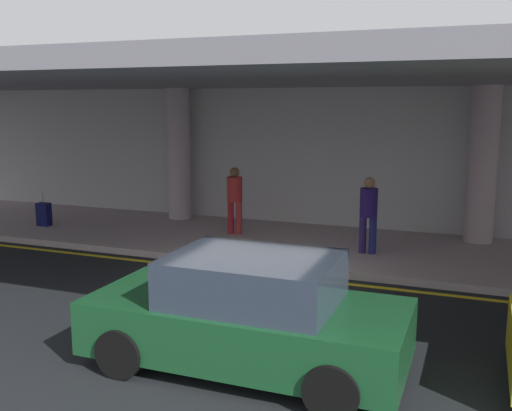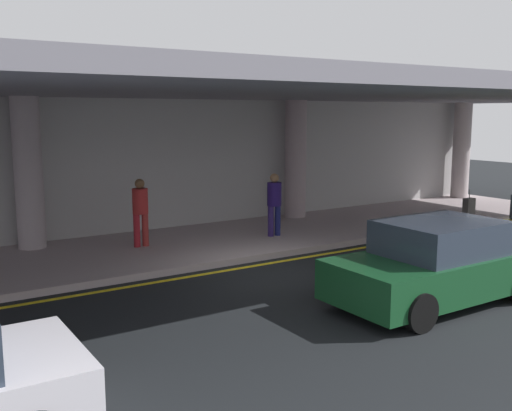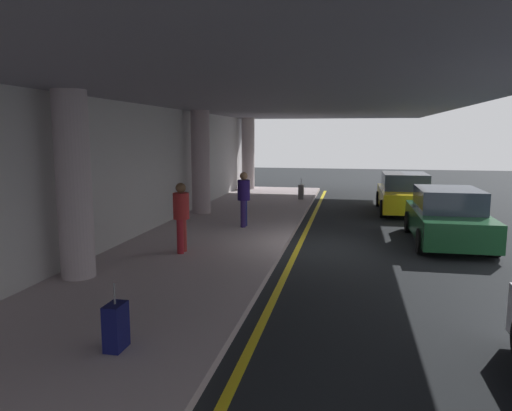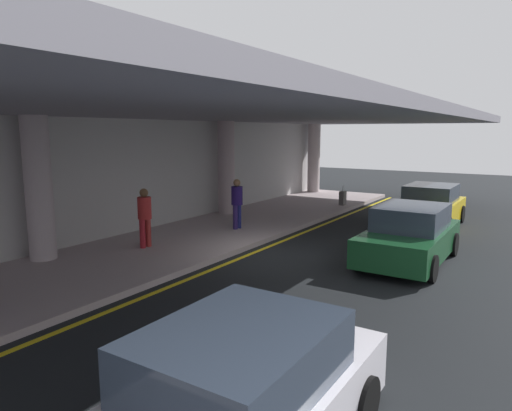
{
  "view_description": "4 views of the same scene",
  "coord_description": "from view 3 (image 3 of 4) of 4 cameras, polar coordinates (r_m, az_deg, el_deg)",
  "views": [
    {
      "loc": [
        3.96,
        -9.86,
        3.4
      ],
      "look_at": [
        -0.69,
        2.14,
        1.13
      ],
      "focal_mm": 40.92,
      "sensor_mm": 36.0,
      "label": 1
    },
    {
      "loc": [
        -7.02,
        -10.06,
        3.4
      ],
      "look_at": [
        0.89,
        2.15,
        1.1
      ],
      "focal_mm": 41.1,
      "sensor_mm": 36.0,
      "label": 2
    },
    {
      "loc": [
        -12.38,
        -0.61,
        2.96
      ],
      "look_at": [
        0.09,
        1.87,
        1.07
      ],
      "focal_mm": 33.64,
      "sensor_mm": 36.0,
      "label": 3
    },
    {
      "loc": [
        -10.77,
        -6.18,
        3.4
      ],
      "look_at": [
        0.98,
        1.33,
        1.15
      ],
      "focal_mm": 32.38,
      "sensor_mm": 36.0,
      "label": 4
    }
  ],
  "objects": [
    {
      "name": "support_column_center",
      "position": [
        24.97,
        -0.95,
        6.2
      ],
      "size": [
        0.66,
        0.66,
        3.65
      ],
      "primitive_type": "cylinder",
      "color": "#B8A9A9",
      "rests_on": "sidewalk"
    },
    {
      "name": "support_column_left_mid",
      "position": [
        17.24,
        -6.6,
        5.13
      ],
      "size": [
        0.66,
        0.66,
        3.65
      ],
      "primitive_type": "cylinder",
      "color": "#B09BA0",
      "rests_on": "sidewalk"
    },
    {
      "name": "car_yellow_taxi",
      "position": [
        19.12,
        17.22,
        1.33
      ],
      "size": [
        4.1,
        1.92,
        1.5
      ],
      "rotation": [
        0.0,
        0.0,
        0.06
      ],
      "color": "yellow",
      "rests_on": "ground"
    },
    {
      "name": "suitcase_upright_secondary",
      "position": [
        21.1,
        5.38,
        1.62
      ],
      "size": [
        0.36,
        0.22,
        0.9
      ],
      "rotation": [
        0.0,
        0.0,
        0.44
      ],
      "color": "#5F5A59",
      "rests_on": "sidewalk"
    },
    {
      "name": "traveler_with_luggage",
      "position": [
        14.61,
        -1.46,
        1.19
      ],
      "size": [
        0.38,
        0.38,
        1.68
      ],
      "rotation": [
        0.0,
        0.0,
        4.6
      ],
      "color": "#281A54",
      "rests_on": "sidewalk"
    },
    {
      "name": "lane_stripe_yellow",
      "position": [
        12.8,
        5.07,
        -4.93
      ],
      "size": [
        26.0,
        0.14,
        0.01
      ],
      "primitive_type": "cube",
      "color": "yellow",
      "rests_on": "ground"
    },
    {
      "name": "support_column_far_left",
      "position": [
        9.96,
        -20.83,
        2.22
      ],
      "size": [
        0.66,
        0.66,
        3.65
      ],
      "primitive_type": "cylinder",
      "color": "#AFA0A6",
      "rests_on": "sidewalk"
    },
    {
      "name": "ceiling_overhang",
      "position": [
        12.83,
        -3.35,
        12.87
      ],
      "size": [
        28.0,
        13.2,
        0.3
      ],
      "primitive_type": "cube",
      "color": "gray",
      "rests_on": "support_column_far_left"
    },
    {
      "name": "person_waiting_for_ride",
      "position": [
        11.52,
        -8.88,
        -0.87
      ],
      "size": [
        0.38,
        0.38,
        1.68
      ],
      "rotation": [
        0.0,
        0.0,
        3.34
      ],
      "color": "maroon",
      "rests_on": "sidewalk"
    },
    {
      "name": "suitcase_upright_primary",
      "position": [
        6.75,
        -16.32,
        -13.64
      ],
      "size": [
        0.36,
        0.22,
        0.9
      ],
      "rotation": [
        0.0,
        0.0,
        -0.4
      ],
      "color": "#0D1046",
      "rests_on": "sidewalk"
    },
    {
      "name": "sidewalk",
      "position": [
        13.25,
        -5.31,
        -4.16
      ],
      "size": [
        26.0,
        4.2,
        0.15
      ],
      "primitive_type": "cube",
      "color": "#B3A2A4",
      "rests_on": "ground"
    },
    {
      "name": "terminal_back_wall",
      "position": [
        13.79,
        -14.43,
        3.78
      ],
      "size": [
        26.0,
        0.3,
        3.8
      ],
      "primitive_type": "cube",
      "color": "#B2AFAF",
      "rests_on": "ground"
    },
    {
      "name": "ground_plane",
      "position": [
        12.75,
        8.23,
        -5.06
      ],
      "size": [
        60.0,
        60.0,
        0.0
      ],
      "primitive_type": "plane",
      "color": "black"
    },
    {
      "name": "car_dark_green",
      "position": [
        14.1,
        21.84,
        -1.33
      ],
      "size": [
        4.1,
        1.92,
        1.5
      ],
      "rotation": [
        0.0,
        0.0,
        3.2
      ],
      "color": "#174925",
      "rests_on": "ground"
    }
  ]
}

